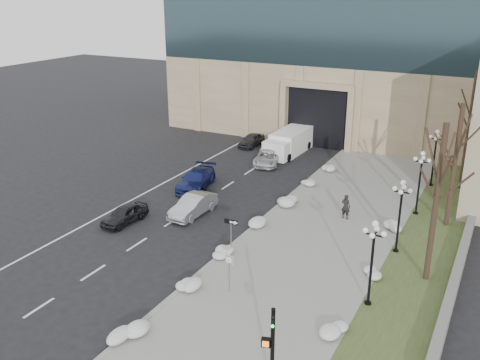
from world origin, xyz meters
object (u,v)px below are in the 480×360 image
at_px(one_way_sign, 233,227).
at_px(keep_sign, 229,266).
at_px(car_a, 125,214).
at_px(traffic_signal, 271,354).
at_px(lamppost_d, 435,150).
at_px(lamppost_a, 373,252).
at_px(box_truck, 289,143).
at_px(car_e, 251,140).
at_px(lamppost_b, 401,207).
at_px(lamppost_c, 420,174).
at_px(pedestrian, 346,207).
at_px(car_d, 268,157).
at_px(car_b, 193,206).
at_px(car_c, 196,179).

relative_size(one_way_sign, keep_sign, 1.08).
relative_size(car_a, traffic_signal, 0.90).
bearing_deg(lamppost_d, lamppost_a, -90.00).
bearing_deg(box_truck, car_a, -98.44).
bearing_deg(keep_sign, lamppost_d, 77.75).
bearing_deg(lamppost_d, keep_sign, -107.51).
xyz_separation_m(box_truck, traffic_signal, (12.12, -30.84, 0.98)).
bearing_deg(box_truck, one_way_sign, -74.13).
relative_size(traffic_signal, lamppost_a, 0.87).
distance_m(car_e, lamppost_b, 24.73).
xyz_separation_m(traffic_signal, lamppost_b, (1.74, 14.73, 1.03)).
relative_size(lamppost_c, lamppost_d, 1.00).
xyz_separation_m(car_a, traffic_signal, (15.85, -10.52, 1.41)).
bearing_deg(pedestrian, car_a, 36.69).
xyz_separation_m(traffic_signal, lamppost_a, (1.74, 8.23, 1.03)).
bearing_deg(car_d, lamppost_a, -67.51).
distance_m(one_way_sign, traffic_signal, 11.85).
distance_m(car_a, car_b, 4.81).
xyz_separation_m(lamppost_a, lamppost_d, (0.00, 19.50, 0.00)).
bearing_deg(lamppost_a, keep_sign, -161.80).
height_order(car_c, car_e, car_c).
height_order(car_b, car_d, car_b).
height_order(lamppost_c, lamppost_d, same).
xyz_separation_m(box_truck, one_way_sign, (5.25, -21.18, 0.94)).
bearing_deg(traffic_signal, lamppost_c, 68.37).
height_order(pedestrian, keep_sign, keep_sign).
bearing_deg(car_d, traffic_signal, -79.94).
bearing_deg(car_e, car_a, -87.76).
height_order(lamppost_b, lamppost_d, same).
bearing_deg(car_b, one_way_sign, -35.22).
bearing_deg(car_a, one_way_sign, -0.93).
relative_size(car_c, one_way_sign, 2.10).
bearing_deg(car_e, keep_sign, -65.35).
bearing_deg(lamppost_b, pedestrian, 142.07).
bearing_deg(pedestrian, box_truck, -45.69).
xyz_separation_m(car_b, lamppost_d, (14.10, 13.90, 2.35)).
relative_size(pedestrian, lamppost_b, 0.37).
bearing_deg(car_d, car_a, -116.40).
height_order(car_a, traffic_signal, traffic_signal).
bearing_deg(keep_sign, lamppost_a, 23.46).
bearing_deg(car_c, traffic_signal, -62.72).
distance_m(lamppost_a, lamppost_c, 13.00).
relative_size(car_e, lamppost_c, 0.79).
distance_m(keep_sign, lamppost_d, 22.86).
distance_m(car_b, keep_sign, 10.72).
distance_m(car_b, car_c, 5.41).
xyz_separation_m(one_way_sign, lamppost_b, (8.61, 5.08, 1.07)).
bearing_deg(box_truck, lamppost_c, -32.78).
height_order(car_c, car_d, car_c).
bearing_deg(pedestrian, car_e, -36.35).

